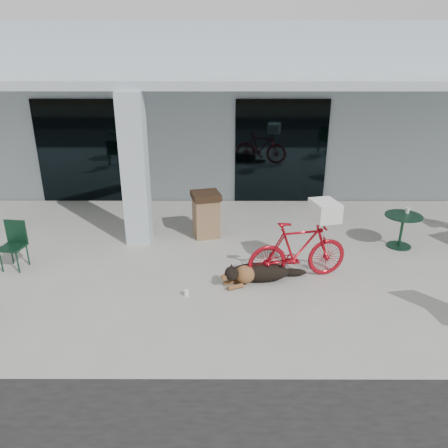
{
  "coord_description": "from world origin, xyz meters",
  "views": [
    {
      "loc": [
        0.34,
        -6.35,
        3.86
      ],
      "look_at": [
        0.32,
        0.77,
        1.0
      ],
      "focal_mm": 35.0,
      "sensor_mm": 36.0,
      "label": 1
    }
  ],
  "objects_px": {
    "trash_receptacle": "(206,214)",
    "cafe_table_far": "(401,231)",
    "cafe_chair_near": "(12,246)",
    "bicycle": "(298,250)",
    "dog": "(260,271)"
  },
  "relations": [
    {
      "from": "trash_receptacle",
      "to": "cafe_table_far",
      "type": "bearing_deg",
      "value": -8.03
    },
    {
      "from": "cafe_chair_near",
      "to": "trash_receptacle",
      "type": "height_order",
      "value": "trash_receptacle"
    },
    {
      "from": "bicycle",
      "to": "dog",
      "type": "height_order",
      "value": "bicycle"
    },
    {
      "from": "cafe_chair_near",
      "to": "cafe_table_far",
      "type": "bearing_deg",
      "value": 15.56
    },
    {
      "from": "bicycle",
      "to": "dog",
      "type": "distance_m",
      "value": 0.76
    },
    {
      "from": "trash_receptacle",
      "to": "bicycle",
      "type": "bearing_deg",
      "value": -48.77
    },
    {
      "from": "dog",
      "to": "trash_receptacle",
      "type": "distance_m",
      "value": 2.32
    },
    {
      "from": "dog",
      "to": "cafe_table_far",
      "type": "bearing_deg",
      "value": 1.62
    },
    {
      "from": "cafe_table_far",
      "to": "bicycle",
      "type": "bearing_deg",
      "value": -149.96
    },
    {
      "from": "bicycle",
      "to": "cafe_chair_near",
      "type": "height_order",
      "value": "bicycle"
    },
    {
      "from": "cafe_chair_near",
      "to": "trash_receptacle",
      "type": "bearing_deg",
      "value": 32.08
    },
    {
      "from": "cafe_chair_near",
      "to": "cafe_table_far",
      "type": "xyz_separation_m",
      "value": [
        7.61,
        1.0,
        -0.1
      ]
    },
    {
      "from": "dog",
      "to": "cafe_table_far",
      "type": "distance_m",
      "value": 3.38
    },
    {
      "from": "bicycle",
      "to": "cafe_table_far",
      "type": "height_order",
      "value": "bicycle"
    },
    {
      "from": "dog",
      "to": "cafe_chair_near",
      "type": "height_order",
      "value": "cafe_chair_near"
    }
  ]
}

